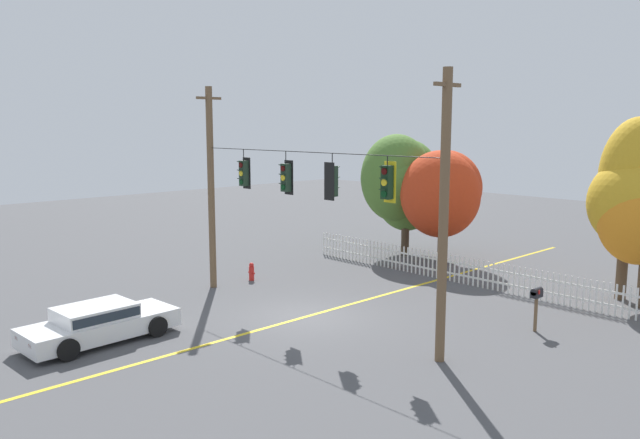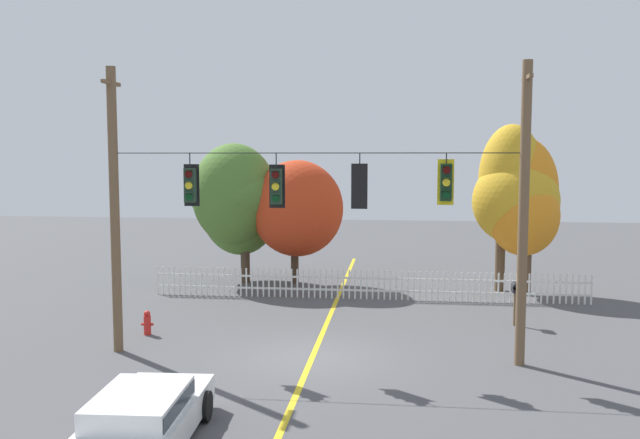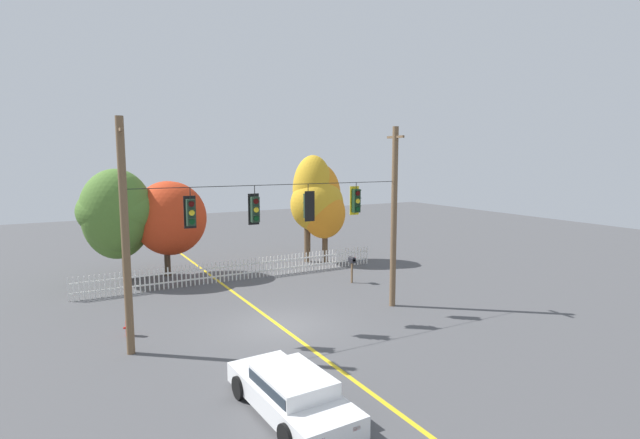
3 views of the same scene
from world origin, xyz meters
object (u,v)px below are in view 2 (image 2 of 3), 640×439
at_px(traffic_signal_westbound_side, 446,182).
at_px(parked_car, 142,419).
at_px(fire_hydrant, 147,323).
at_px(traffic_signal_northbound_secondary, 360,186).
at_px(traffic_signal_northbound_primary, 276,186).
at_px(autumn_maple_near_fence, 238,198).
at_px(autumn_oak_far_east, 513,192).
at_px(roadside_mailbox, 515,291).
at_px(autumn_maple_mid, 297,205).
at_px(traffic_signal_eastbound_side, 190,185).
at_px(autumn_maple_far_west, 523,202).

distance_m(traffic_signal_westbound_side, parked_car, 9.59).
bearing_deg(fire_hydrant, traffic_signal_northbound_secondary, -15.18).
bearing_deg(fire_hydrant, traffic_signal_northbound_primary, -22.07).
bearing_deg(autumn_maple_near_fence, traffic_signal_northbound_primary, -71.12).
bearing_deg(autumn_oak_far_east, traffic_signal_northbound_primary, -128.78).
height_order(traffic_signal_northbound_secondary, roadside_mailbox, traffic_signal_northbound_secondary).
height_order(autumn_maple_mid, roadside_mailbox, autumn_maple_mid).
relative_size(traffic_signal_northbound_secondary, autumn_maple_mid, 0.28).
bearing_deg(traffic_signal_northbound_primary, traffic_signal_northbound_secondary, -0.49).
bearing_deg(autumn_maple_mid, fire_hydrant, -111.63).
relative_size(autumn_oak_far_east, parked_car, 1.47).
relative_size(traffic_signal_eastbound_side, traffic_signal_northbound_primary, 0.98).
height_order(traffic_signal_northbound_primary, autumn_maple_near_fence, autumn_maple_near_fence).
bearing_deg(roadside_mailbox, traffic_signal_northbound_primary, -148.99).
distance_m(traffic_signal_eastbound_side, traffic_signal_northbound_secondary, 4.64).
height_order(autumn_maple_mid, parked_car, autumn_maple_mid).
distance_m(autumn_maple_far_west, parked_car, 18.81).
distance_m(traffic_signal_northbound_primary, traffic_signal_northbound_secondary, 2.25).
xyz_separation_m(traffic_signal_westbound_side, autumn_maple_far_west, (3.70, 9.64, -1.13)).
distance_m(traffic_signal_northbound_secondary, traffic_signal_westbound_side, 2.27).
xyz_separation_m(traffic_signal_northbound_secondary, autumn_oak_far_east, (5.62, 9.81, -0.66)).
xyz_separation_m(traffic_signal_northbound_primary, autumn_maple_far_west, (8.22, 9.64, -1.00)).
distance_m(autumn_maple_near_fence, parked_car, 17.27).
bearing_deg(traffic_signal_eastbound_side, autumn_maple_mid, 82.32).
bearing_deg(traffic_signal_northbound_primary, autumn_oak_far_east, 51.22).
xyz_separation_m(traffic_signal_northbound_secondary, autumn_maple_near_fence, (-5.90, 10.69, -1.02)).
bearing_deg(autumn_oak_far_east, traffic_signal_westbound_side, -108.91).
relative_size(autumn_maple_near_fence, autumn_maple_mid, 1.13).
xyz_separation_m(traffic_signal_northbound_primary, autumn_oak_far_east, (7.87, 9.80, -0.63)).
relative_size(autumn_maple_near_fence, parked_car, 1.31).
xyz_separation_m(traffic_signal_eastbound_side, traffic_signal_westbound_side, (6.91, 0.00, 0.11)).
relative_size(traffic_signal_northbound_secondary, traffic_signal_westbound_side, 1.08).
bearing_deg(roadside_mailbox, traffic_signal_eastbound_side, -155.80).
distance_m(traffic_signal_northbound_primary, autumn_maple_far_west, 12.71).
bearing_deg(autumn_maple_far_west, autumn_maple_near_fence, 175.04).
relative_size(traffic_signal_westbound_side, autumn_oak_far_east, 0.20).
bearing_deg(autumn_maple_mid, autumn_maple_far_west, -4.78).
bearing_deg(traffic_signal_northbound_secondary, traffic_signal_eastbound_side, 179.77).
distance_m(autumn_maple_mid, autumn_oak_far_east, 8.91).
height_order(autumn_maple_near_fence, parked_car, autumn_maple_near_fence).
bearing_deg(autumn_maple_mid, autumn_maple_near_fence, 174.42).
relative_size(traffic_signal_westbound_side, autumn_maple_mid, 0.26).
bearing_deg(autumn_maple_far_west, parked_car, -121.50).
bearing_deg(traffic_signal_eastbound_side, parked_car, -81.57).
xyz_separation_m(traffic_signal_eastbound_side, autumn_maple_near_fence, (-1.26, 10.67, -1.01)).
xyz_separation_m(traffic_signal_eastbound_side, autumn_maple_mid, (1.40, 10.41, -1.31)).
relative_size(autumn_maple_mid, roadside_mailbox, 3.77).
bearing_deg(traffic_signal_westbound_side, traffic_signal_northbound_primary, -180.00).
height_order(traffic_signal_westbound_side, autumn_maple_far_west, autumn_maple_far_west).
bearing_deg(traffic_signal_westbound_side, traffic_signal_northbound_secondary, -179.51).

